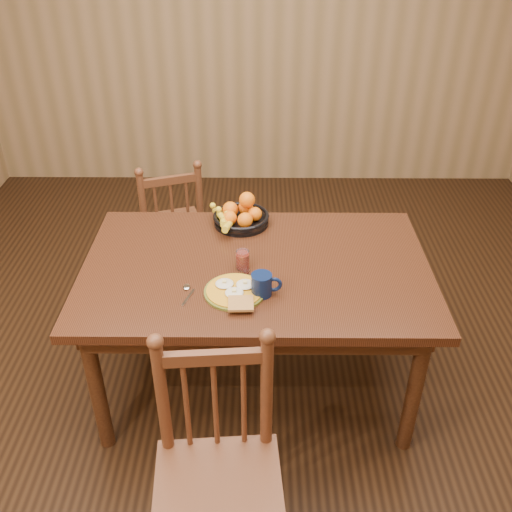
{
  "coord_description": "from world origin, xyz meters",
  "views": [
    {
      "loc": [
        0.02,
        -2.17,
        2.23
      ],
      "look_at": [
        0.0,
        0.0,
        0.8
      ],
      "focal_mm": 40.0,
      "sensor_mm": 36.0,
      "label": 1
    }
  ],
  "objects_px": {
    "chair_near": "(218,476)",
    "coffee_mug": "(263,284)",
    "breakfast_plate": "(235,291)",
    "fruit_bowl": "(240,216)",
    "dining_table": "(256,280)",
    "chair_far": "(171,227)"
  },
  "relations": [
    {
      "from": "chair_near",
      "to": "breakfast_plate",
      "type": "bearing_deg",
      "value": 82.47
    },
    {
      "from": "chair_near",
      "to": "coffee_mug",
      "type": "height_order",
      "value": "chair_near"
    },
    {
      "from": "chair_far",
      "to": "fruit_bowl",
      "type": "bearing_deg",
      "value": 113.87
    },
    {
      "from": "chair_far",
      "to": "chair_near",
      "type": "xyz_separation_m",
      "value": [
        0.41,
        -1.8,
        0.05
      ]
    },
    {
      "from": "breakfast_plate",
      "to": "fruit_bowl",
      "type": "xyz_separation_m",
      "value": [
        0.0,
        0.6,
        0.03
      ]
    },
    {
      "from": "fruit_bowl",
      "to": "breakfast_plate",
      "type": "bearing_deg",
      "value": -90.31
    },
    {
      "from": "chair_near",
      "to": "fruit_bowl",
      "type": "xyz_separation_m",
      "value": [
        0.04,
        1.3,
        0.32
      ]
    },
    {
      "from": "dining_table",
      "to": "chair_far",
      "type": "height_order",
      "value": "chair_far"
    },
    {
      "from": "dining_table",
      "to": "breakfast_plate",
      "type": "height_order",
      "value": "breakfast_plate"
    },
    {
      "from": "coffee_mug",
      "to": "fruit_bowl",
      "type": "bearing_deg",
      "value": 100.85
    },
    {
      "from": "chair_far",
      "to": "fruit_bowl",
      "type": "height_order",
      "value": "fruit_bowl"
    },
    {
      "from": "chair_near",
      "to": "breakfast_plate",
      "type": "height_order",
      "value": "chair_near"
    },
    {
      "from": "dining_table",
      "to": "chair_far",
      "type": "xyz_separation_m",
      "value": [
        -0.54,
        0.88,
        -0.23
      ]
    },
    {
      "from": "chair_far",
      "to": "chair_near",
      "type": "height_order",
      "value": "chair_near"
    },
    {
      "from": "chair_far",
      "to": "coffee_mug",
      "type": "bearing_deg",
      "value": 99.02
    },
    {
      "from": "chair_near",
      "to": "coffee_mug",
      "type": "xyz_separation_m",
      "value": [
        0.16,
        0.7,
        0.32
      ]
    },
    {
      "from": "chair_near",
      "to": "coffee_mug",
      "type": "bearing_deg",
      "value": 73.04
    },
    {
      "from": "chair_far",
      "to": "fruit_bowl",
      "type": "distance_m",
      "value": 0.77
    },
    {
      "from": "chair_near",
      "to": "breakfast_plate",
      "type": "xyz_separation_m",
      "value": [
        0.04,
        0.7,
        0.28
      ]
    },
    {
      "from": "breakfast_plate",
      "to": "coffee_mug",
      "type": "xyz_separation_m",
      "value": [
        0.12,
        -0.0,
        0.04
      ]
    },
    {
      "from": "fruit_bowl",
      "to": "dining_table",
      "type": "bearing_deg",
      "value": -77.39
    },
    {
      "from": "chair_far",
      "to": "fruit_bowl",
      "type": "xyz_separation_m",
      "value": [
        0.45,
        -0.5,
        0.36
      ]
    }
  ]
}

